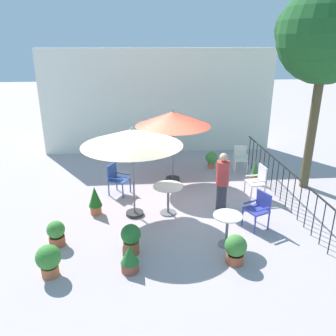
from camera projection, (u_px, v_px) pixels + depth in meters
ground_plane at (169, 202)px, 9.26m from camera, size 60.00×60.00×0.00m
villa_facade at (159, 102)px, 12.90m from camera, size 8.77×0.30×3.89m
terrace_railing at (280, 175)px, 9.26m from camera, size 0.03×5.71×1.01m
shade_tree at (328, 34)px, 8.78m from camera, size 2.68×2.55×5.56m
patio_umbrella_0 at (132, 138)px, 7.88m from camera, size 2.40×2.40×2.28m
patio_umbrella_1 at (173, 119)px, 10.03m from camera, size 2.26×2.26×2.24m
cafe_table_0 at (168, 194)px, 8.48m from camera, size 0.75×0.75×0.76m
cafe_table_1 at (227, 225)px, 7.15m from camera, size 0.62×0.62×0.72m
patio_chair_0 at (240, 156)px, 11.39m from camera, size 0.50×0.52×0.83m
patio_chair_1 at (258, 179)px, 9.36m from camera, size 0.47×0.53×0.94m
patio_chair_2 at (259, 207)px, 7.85m from camera, size 0.60×0.61×0.86m
patio_chair_3 at (116, 177)px, 9.61m from camera, size 0.65×0.64×0.88m
potted_plant_0 at (95, 200)px, 8.50m from camera, size 0.34×0.34×0.74m
potted_plant_1 at (236, 249)px, 6.62m from camera, size 0.44×0.44×0.61m
potted_plant_2 at (56, 233)px, 7.22m from camera, size 0.38×0.38×0.57m
potted_plant_3 at (49, 260)px, 6.25m from camera, size 0.46×0.46×0.63m
potted_plant_4 at (211, 159)px, 11.63m from camera, size 0.42×0.42×0.58m
potted_plant_5 at (130, 259)px, 6.39m from camera, size 0.35×0.35×0.55m
potted_plant_6 at (131, 238)px, 6.91m from camera, size 0.41×0.41×0.66m
potted_plant_7 at (255, 172)px, 10.41m from camera, size 0.28×0.28×0.72m
standing_person at (222, 183)px, 8.43m from camera, size 0.45×0.45×1.59m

